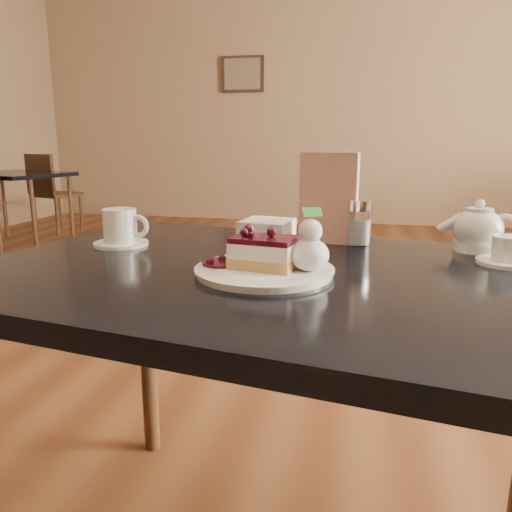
% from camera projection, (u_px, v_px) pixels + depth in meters
% --- Properties ---
extents(main_table, '(1.26, 0.94, 0.72)m').
position_uv_depth(main_table, '(273.00, 306.00, 0.97)').
color(main_table, black).
rests_on(main_table, ground).
extents(dessert_plate, '(0.25, 0.25, 0.01)m').
position_uv_depth(dessert_plate, '(264.00, 271.00, 0.91)').
color(dessert_plate, white).
rests_on(dessert_plate, main_table).
extents(cheesecake_slice, '(0.13, 0.10, 0.06)m').
position_uv_depth(cheesecake_slice, '(264.00, 253.00, 0.90)').
color(cheesecake_slice, tan).
rests_on(cheesecake_slice, dessert_plate).
extents(whipped_cream, '(0.07, 0.07, 0.06)m').
position_uv_depth(whipped_cream, '(310.00, 255.00, 0.88)').
color(whipped_cream, white).
rests_on(whipped_cream, dessert_plate).
extents(berry_sauce, '(0.08, 0.08, 0.01)m').
position_uv_depth(berry_sauce, '(222.00, 263.00, 0.93)').
color(berry_sauce, black).
rests_on(berry_sauce, dessert_plate).
extents(coffee_set, '(0.13, 0.12, 0.08)m').
position_uv_depth(coffee_set, '(121.00, 229.00, 1.15)').
color(coffee_set, white).
rests_on(coffee_set, main_table).
extents(tea_set, '(0.20, 0.23, 0.10)m').
position_uv_depth(tea_set, '(483.00, 234.00, 1.06)').
color(tea_set, white).
rests_on(tea_set, main_table).
extents(menu_card, '(0.14, 0.05, 0.21)m').
position_uv_depth(menu_card, '(328.00, 198.00, 1.16)').
color(menu_card, beige).
rests_on(menu_card, main_table).
extents(sugar_shaker, '(0.06, 0.06, 0.11)m').
position_uv_depth(sugar_shaker, '(359.00, 222.00, 1.15)').
color(sugar_shaker, white).
rests_on(sugar_shaker, main_table).
extents(napkin_stack, '(0.13, 0.13, 0.05)m').
position_uv_depth(napkin_stack, '(267.00, 230.00, 1.22)').
color(napkin_stack, white).
rests_on(napkin_stack, main_table).
extents(bg_table_far_left, '(1.04, 1.61, 1.07)m').
position_uv_depth(bg_table_far_left, '(21.00, 237.00, 4.70)').
color(bg_table_far_left, black).
rests_on(bg_table_far_left, ground).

